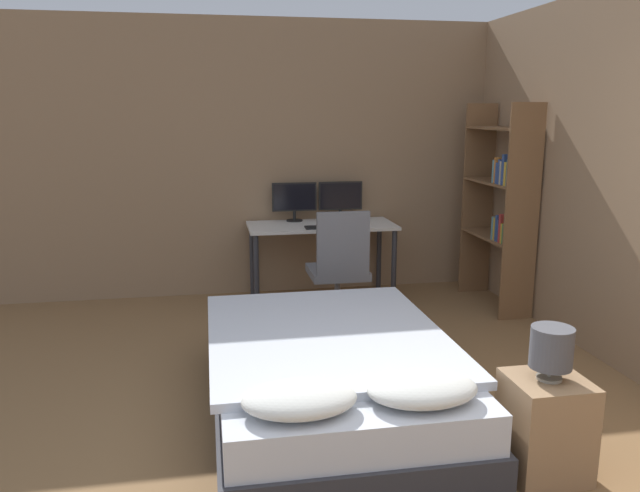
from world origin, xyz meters
TOP-DOWN VIEW (x-y plane):
  - wall_back at (0.00, 4.21)m, footprint 12.00×0.06m
  - bed at (-0.41, 1.44)m, footprint 1.44×2.10m
  - nightstand at (0.53, 0.62)m, footprint 0.38×0.37m
  - bedside_lamp at (0.53, 0.62)m, footprint 0.21×0.21m
  - desk at (-0.03, 3.83)m, footprint 1.42×0.63m
  - monitor_left at (-0.26, 4.04)m, footprint 0.44×0.16m
  - monitor_right at (0.21, 4.04)m, footprint 0.44×0.16m
  - keyboard at (-0.03, 3.62)m, footprint 0.38×0.13m
  - computer_mouse at (0.25, 3.62)m, footprint 0.07×0.05m
  - office_chair at (-0.00, 3.13)m, footprint 0.52×0.52m
  - bookshelf at (1.56, 3.24)m, footprint 0.32×0.93m

SIDE VIEW (x-z plane):
  - bed at x=-0.41m, z-range -0.04..0.53m
  - nightstand at x=0.53m, z-range 0.00..0.52m
  - office_chair at x=0.00m, z-range -0.09..0.91m
  - desk at x=-0.03m, z-range 0.28..1.03m
  - bedside_lamp at x=0.53m, z-range 0.54..0.82m
  - keyboard at x=-0.03m, z-range 0.75..0.77m
  - computer_mouse at x=0.25m, z-range 0.75..0.79m
  - monitor_left at x=-0.26m, z-range 0.78..1.16m
  - monitor_right at x=0.21m, z-range 0.78..1.16m
  - bookshelf at x=1.56m, z-range 0.11..2.00m
  - wall_back at x=0.00m, z-range 0.00..2.70m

